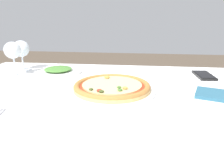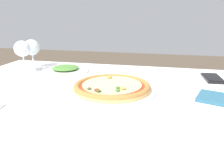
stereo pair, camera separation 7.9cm
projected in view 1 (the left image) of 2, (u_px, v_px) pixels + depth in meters
name	position (u px, v px, depth m)	size (l,w,h in m)	color
dining_table	(97.00, 115.00, 0.82)	(1.26, 0.91, 0.71)	brown
pizza_plate	(112.00, 87.00, 0.79)	(0.31, 0.31, 0.04)	white
wine_glass_far_left	(13.00, 51.00, 0.97)	(0.07, 0.07, 0.16)	silver
wine_glass_far_right	(21.00, 50.00, 1.07)	(0.08, 0.08, 0.15)	silver
cell_phone	(204.00, 75.00, 0.99)	(0.08, 0.15, 0.01)	black
side_plate	(58.00, 71.00, 1.05)	(0.22, 0.22, 0.03)	white
napkin_folded	(219.00, 95.00, 0.75)	(0.18, 0.15, 0.01)	#2D607A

